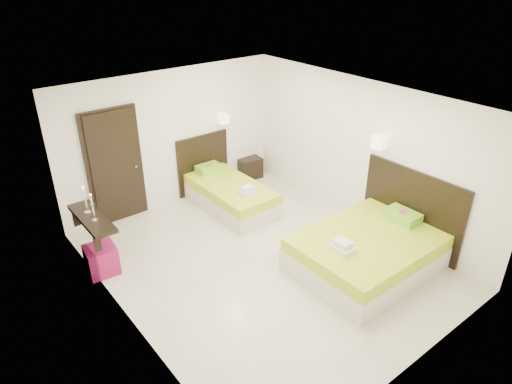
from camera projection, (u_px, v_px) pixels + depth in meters
floor at (263, 261)px, 7.37m from camera, size 5.50×5.50×0.00m
bed_single at (228, 192)px, 8.88m from camera, size 1.17×1.96×1.61m
bed_double at (370, 249)px, 7.12m from camera, size 2.19×1.86×1.80m
nightstand at (248, 167)px, 10.11m from camera, size 0.57×0.52×0.46m
ottoman at (102, 260)px, 7.02m from camera, size 0.49×0.49×0.45m
door at (115, 167)px, 8.11m from camera, size 1.02×0.15×2.14m
console_shelf at (91, 219)px, 6.96m from camera, size 0.35×1.20×0.78m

